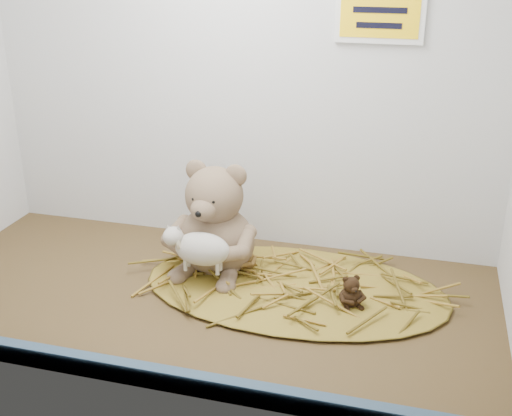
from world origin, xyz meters
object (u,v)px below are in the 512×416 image
(main_teddy, at_px, (216,218))
(mini_teddy_tan, at_px, (244,252))
(mini_teddy_brown, at_px, (351,290))
(toy_lamb, at_px, (202,249))

(main_teddy, relative_size, mini_teddy_tan, 3.27)
(main_teddy, distance_m, mini_teddy_tan, 0.10)
(mini_teddy_brown, bearing_deg, toy_lamb, 148.32)
(mini_teddy_tan, bearing_deg, toy_lamb, -114.99)
(mini_teddy_tan, bearing_deg, mini_teddy_brown, -12.56)
(main_teddy, xyz_separation_m, toy_lamb, (0.00, -0.09, -0.03))
(mini_teddy_tan, height_order, mini_teddy_brown, mini_teddy_tan)
(toy_lamb, distance_m, mini_teddy_brown, 0.31)
(toy_lamb, height_order, mini_teddy_tan, toy_lamb)
(toy_lamb, relative_size, mini_teddy_brown, 2.29)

